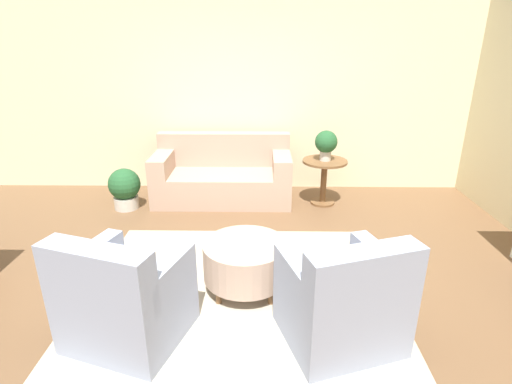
# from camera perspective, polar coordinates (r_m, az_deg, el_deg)

# --- Properties ---
(ground_plane) EXTENTS (16.00, 16.00, 0.00)m
(ground_plane) POSITION_cam_1_polar(r_m,az_deg,el_deg) (3.73, -2.50, -13.91)
(ground_plane) COLOR brown
(wall_back) EXTENTS (9.47, 0.12, 2.80)m
(wall_back) POSITION_cam_1_polar(r_m,az_deg,el_deg) (5.90, -1.18, 13.90)
(wall_back) COLOR beige
(wall_back) RESTS_ON ground_plane
(rug) EXTENTS (2.73, 2.36, 0.01)m
(rug) POSITION_cam_1_polar(r_m,az_deg,el_deg) (3.73, -2.50, -13.85)
(rug) COLOR #B2A893
(rug) RESTS_ON ground_plane
(couch) EXTENTS (1.87, 0.85, 0.89)m
(couch) POSITION_cam_1_polar(r_m,az_deg,el_deg) (5.62, -4.74, 2.20)
(couch) COLOR tan
(couch) RESTS_ON ground_plane
(armchair_left) EXTENTS (0.98, 0.93, 0.89)m
(armchair_left) POSITION_cam_1_polar(r_m,az_deg,el_deg) (3.17, -18.43, -14.48)
(armchair_left) COLOR #8E99B2
(armchair_left) RESTS_ON rug
(armchair_right) EXTENTS (0.98, 0.93, 0.89)m
(armchair_right) POSITION_cam_1_polar(r_m,az_deg,el_deg) (3.06, 12.41, -15.14)
(armchair_right) COLOR #8E99B2
(armchair_right) RESTS_ON rug
(ottoman_table) EXTENTS (0.75, 0.75, 0.45)m
(ottoman_table) POSITION_cam_1_polar(r_m,az_deg,el_deg) (3.60, -1.51, -9.74)
(ottoman_table) COLOR tan
(ottoman_table) RESTS_ON rug
(side_table) EXTENTS (0.60, 0.60, 0.62)m
(side_table) POSITION_cam_1_polar(r_m,az_deg,el_deg) (5.47, 9.71, 2.60)
(side_table) COLOR brown
(side_table) RESTS_ON ground_plane
(potted_plant_on_side_table) EXTENTS (0.29, 0.29, 0.40)m
(potted_plant_on_side_table) POSITION_cam_1_polar(r_m,az_deg,el_deg) (5.35, 9.98, 6.90)
(potted_plant_on_side_table) COLOR beige
(potted_plant_on_side_table) RESTS_ON side_table
(potted_plant_floor) EXTENTS (0.42, 0.42, 0.55)m
(potted_plant_floor) POSITION_cam_1_polar(r_m,az_deg,el_deg) (5.56, -18.24, 0.60)
(potted_plant_floor) COLOR beige
(potted_plant_floor) RESTS_ON ground_plane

